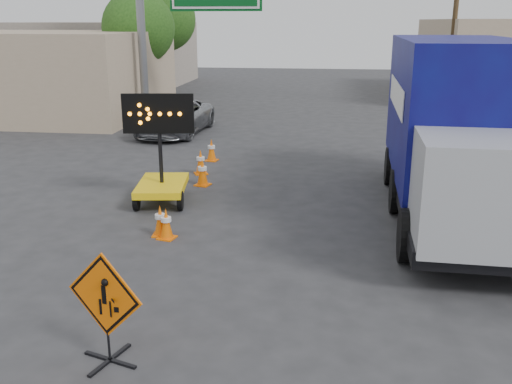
% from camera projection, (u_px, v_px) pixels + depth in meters
% --- Properties ---
extents(ground, '(100.00, 100.00, 0.00)m').
position_uv_depth(ground, '(186.00, 337.00, 8.47)').
color(ground, '#2D2D30').
rests_on(ground, ground).
extents(curb_right, '(0.40, 60.00, 0.12)m').
position_uv_depth(curb_right, '(468.00, 142.00, 21.76)').
color(curb_right, gray).
rests_on(curb_right, ground).
extents(storefront_left_near, '(14.00, 10.00, 4.00)m').
position_uv_depth(storefront_left_near, '(13.00, 73.00, 28.66)').
color(storefront_left_near, tan).
rests_on(storefront_left_near, ground).
extents(storefront_left_far, '(12.00, 10.00, 4.40)m').
position_uv_depth(storefront_left_far, '(102.00, 53.00, 42.01)').
color(storefront_left_far, '#A49889').
rests_on(storefront_left_far, ground).
extents(highway_gantry, '(6.18, 0.38, 6.90)m').
position_uv_depth(highway_gantry, '(186.00, 7.00, 24.61)').
color(highway_gantry, slate).
rests_on(highway_gantry, ground).
extents(utility_pole_far, '(1.80, 0.26, 9.00)m').
position_uv_depth(utility_pole_far, '(455.00, 17.00, 28.87)').
color(utility_pole_far, '#49381F').
rests_on(utility_pole_far, ground).
extents(tree_left_near, '(3.71, 3.71, 6.03)m').
position_uv_depth(tree_left_near, '(138.00, 28.00, 29.16)').
color(tree_left_near, '#49381F').
rests_on(tree_left_near, ground).
extents(tree_left_far, '(4.10, 4.10, 6.66)m').
position_uv_depth(tree_left_far, '(164.00, 19.00, 36.76)').
color(tree_left_far, '#49381F').
rests_on(tree_left_far, ground).
extents(construction_sign, '(1.17, 0.84, 1.62)m').
position_uv_depth(construction_sign, '(106.00, 305.00, 7.63)').
color(construction_sign, black).
rests_on(construction_sign, ground).
extents(arrow_board, '(1.77, 2.12, 2.81)m').
position_uv_depth(arrow_board, '(162.00, 178.00, 14.62)').
color(arrow_board, yellow).
rests_on(arrow_board, ground).
extents(pickup_truck, '(2.55, 5.07, 1.38)m').
position_uv_depth(pickup_truck, '(175.00, 117.00, 23.53)').
color(pickup_truck, '#9FA1A6').
rests_on(pickup_truck, ground).
extents(box_truck, '(3.01, 8.76, 4.12)m').
position_uv_depth(box_truck, '(455.00, 140.00, 13.22)').
color(box_truck, black).
rests_on(box_truck, ground).
extents(cone_a, '(0.38, 0.38, 0.70)m').
position_uv_depth(cone_a, '(160.00, 220.00, 12.40)').
color(cone_a, '#FF6905').
rests_on(cone_a, ground).
extents(cone_b, '(0.42, 0.42, 0.69)m').
position_uv_depth(cone_b, '(166.00, 223.00, 12.22)').
color(cone_b, '#FF6905').
rests_on(cone_b, ground).
extents(cone_c, '(0.49, 0.49, 0.78)m').
position_uv_depth(cone_c, '(202.00, 172.00, 16.18)').
color(cone_c, '#FF6905').
rests_on(cone_c, ground).
extents(cone_d, '(0.51, 0.51, 0.77)m').
position_uv_depth(cone_d, '(201.00, 162.00, 17.39)').
color(cone_d, '#FF6905').
rests_on(cone_d, ground).
extents(cone_e, '(0.45, 0.45, 0.74)m').
position_uv_depth(cone_e, '(212.00, 150.00, 19.05)').
color(cone_e, '#FF6905').
rests_on(cone_e, ground).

